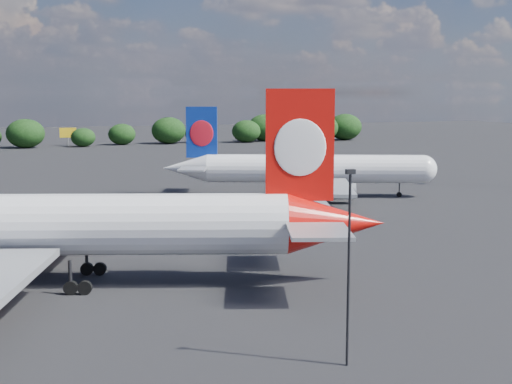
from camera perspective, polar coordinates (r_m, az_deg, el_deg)
name	(u,v)px	position (r m, az deg, el deg)	size (l,w,h in m)	color
ground	(40,209)	(104.41, -16.91, -1.28)	(500.00, 500.00, 0.00)	black
qantas_airliner	(74,226)	(61.65, -14.37, -2.68)	(49.51, 47.49, 16.46)	white
china_southern_airliner	(305,170)	(111.18, 3.93, 1.81)	(41.45, 39.86, 13.98)	white
apron_lamp_post	(349,258)	(42.08, 7.44, -5.28)	(0.55, 0.30, 11.76)	black
billboard_yellow	(68,133)	(225.92, -14.81, 4.58)	(5.00, 0.30, 5.50)	gold
horizon_treeline	(68,133)	(223.71, -14.83, 4.60)	(203.86, 15.76, 9.01)	black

